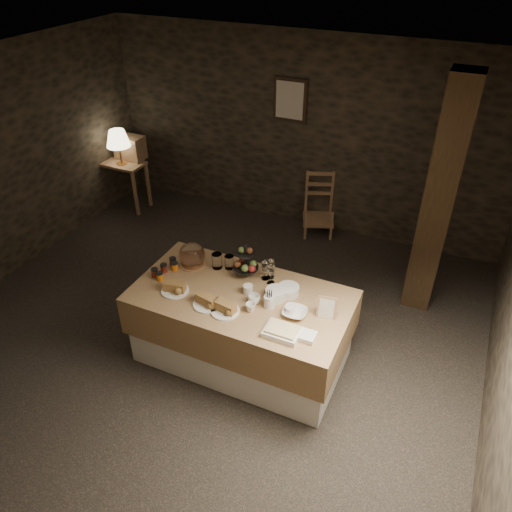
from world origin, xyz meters
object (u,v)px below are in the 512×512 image
at_px(buffet_table, 242,322).
at_px(chair, 320,207).
at_px(timber_column, 439,201).
at_px(wine_rack, 130,147).
at_px(console_table, 123,170).
at_px(fruit_stand, 246,264).
at_px(table_lamp, 118,139).

relative_size(buffet_table, chair, 2.99).
bearing_deg(timber_column, wine_rack, 171.54).
bearing_deg(console_table, wine_rack, 74.48).
bearing_deg(fruit_stand, chair, 90.00).
relative_size(console_table, timber_column, 0.28).
bearing_deg(chair, table_lamp, 170.07).
bearing_deg(fruit_stand, table_lamp, 148.03).
distance_m(wine_rack, timber_column, 4.45).
height_order(timber_column, fruit_stand, timber_column).
relative_size(console_table, wine_rack, 1.71).
distance_m(buffet_table, table_lamp, 3.65).
height_order(table_lamp, fruit_stand, table_lamp).
height_order(buffet_table, timber_column, timber_column).
bearing_deg(timber_column, table_lamp, 174.50).
height_order(console_table, wine_rack, wine_rack).
bearing_deg(buffet_table, table_lamp, 144.87).
relative_size(table_lamp, wine_rack, 1.21).
distance_m(table_lamp, fruit_stand, 3.36).
bearing_deg(timber_column, chair, 147.00).
distance_m(chair, fruit_stand, 2.42).
height_order(chair, timber_column, timber_column).
xyz_separation_m(table_lamp, fruit_stand, (2.85, -1.78, -0.16)).
bearing_deg(wine_rack, console_table, -105.52).
bearing_deg(timber_column, fruit_stand, -138.38).
distance_m(timber_column, fruit_stand, 2.08).
height_order(table_lamp, chair, table_lamp).
xyz_separation_m(buffet_table, wine_rack, (-2.94, 2.30, 0.43)).
xyz_separation_m(console_table, timber_column, (4.43, -0.47, 0.71)).
distance_m(wine_rack, fruit_stand, 3.49).
xyz_separation_m(buffet_table, console_table, (-2.99, 2.12, 0.13)).
xyz_separation_m(buffet_table, chair, (-0.09, 2.64, -0.08)).
bearing_deg(fruit_stand, buffet_table, -72.81).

